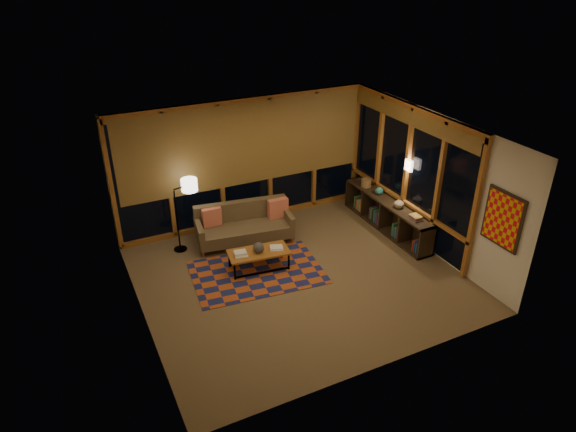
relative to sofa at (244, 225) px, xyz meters
name	(u,v)px	position (x,y,z in m)	size (l,w,h in m)	color
floor	(298,277)	(0.40, -1.59, -0.39)	(5.50, 5.00, 0.01)	brown
ceiling	(300,135)	(0.40, -1.59, 2.31)	(5.50, 5.00, 0.01)	silver
walls	(299,211)	(0.40, -1.59, 0.96)	(5.51, 5.01, 2.70)	silver
window_wall_back	(246,163)	(0.40, 0.84, 0.96)	(5.30, 0.16, 2.60)	#B26D28
window_wall_right	(406,172)	(3.08, -0.99, 0.96)	(0.16, 3.70, 2.60)	#B26D28
wall_art	(503,219)	(3.11, -3.44, 1.06)	(0.06, 0.74, 0.94)	red
wall_sconce	(409,165)	(3.02, -1.14, 1.16)	(0.12, 0.18, 0.22)	white
sofa	(244,225)	(0.00, 0.00, 0.00)	(1.89, 0.77, 0.77)	brown
pillow_left	(212,217)	(-0.58, 0.25, 0.19)	(0.38, 0.13, 0.38)	red
pillow_right	(278,208)	(0.75, 0.02, 0.21)	(0.42, 0.14, 0.42)	red
area_rug	(257,272)	(-0.21, -1.12, -0.38)	(2.35, 1.57, 0.01)	#AB4B1D
coffee_table	(259,260)	(-0.12, -1.01, -0.20)	(1.11, 0.51, 0.37)	#B26D28
book_stack_a	(241,254)	(-0.47, -1.00, 0.02)	(0.24, 0.19, 0.07)	white
book_stack_b	(276,248)	(0.21, -1.08, 0.01)	(0.23, 0.18, 0.05)	white
ceramic_pot	(258,247)	(-0.13, -1.03, 0.08)	(0.20, 0.20, 0.20)	black
floor_lamp	(177,217)	(-1.26, 0.29, 0.33)	(0.48, 0.31, 1.43)	black
bookshelf	(387,215)	(2.89, -0.78, -0.06)	(0.40, 2.63, 0.66)	black
basket	(366,183)	(2.87, 0.02, 0.35)	(0.22, 0.22, 0.17)	olive
teal_bowl	(379,191)	(2.89, -0.44, 0.35)	(0.16, 0.16, 0.16)	teal
vase	(399,203)	(2.89, -1.13, 0.38)	(0.20, 0.20, 0.21)	tan
shelf_book_stack	(416,217)	(2.89, -1.67, 0.30)	(0.16, 0.23, 0.07)	white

